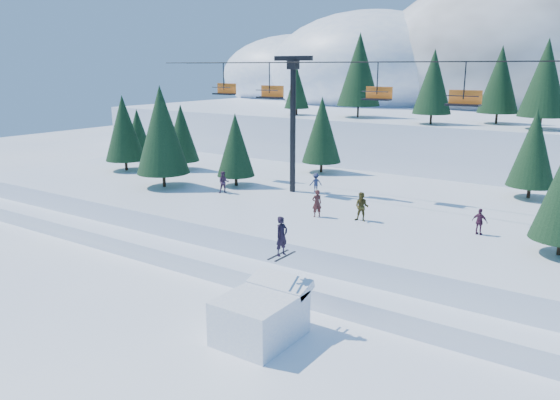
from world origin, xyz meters
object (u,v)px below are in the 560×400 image
Objects in this scene: jump_kicker at (262,314)px; chairlift at (431,109)px; banner_far at (560,358)px; banner_near at (472,341)px.

chairlift is at bearing 85.14° from jump_kicker.
jump_kicker is 1.98× the size of banner_far.
banner_near is 1.05× the size of banner_far.
jump_kicker is at bearing -154.17° from banner_near.
banner_near is at bearing -169.81° from banner_far.
banner_near is (6.86, -12.74, -8.78)m from chairlift.
banner_far is at bearing 21.67° from jump_kicker.
jump_kicker reaches higher than banner_near.
banner_far is (11.59, 4.60, -0.63)m from jump_kicker.
chairlift reaches higher than jump_kicker.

